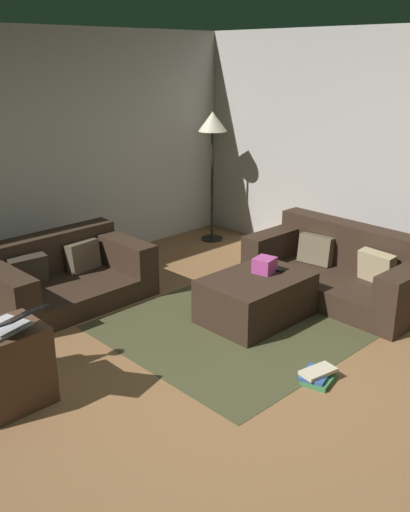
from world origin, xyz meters
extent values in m
plane|color=brown|center=(0.00, 0.00, 0.00)|extent=(6.40, 6.40, 0.00)
cube|color=#332319|center=(0.14, 2.15, 0.11)|extent=(1.56, 1.00, 0.21)
cube|color=#332319|center=(0.13, 2.52, 0.42)|extent=(1.55, 0.27, 0.41)
cube|color=#332319|center=(0.79, 2.16, 0.37)|extent=(0.26, 0.98, 0.31)
cube|color=#332319|center=(-0.51, 2.14, 0.37)|extent=(0.26, 0.98, 0.31)
cube|color=brown|center=(0.45, 2.32, 0.36)|extent=(0.38, 0.20, 0.31)
cube|color=#372D24|center=(-0.17, 2.31, 0.36)|extent=(0.37, 0.18, 0.31)
cube|color=#332319|center=(2.15, 0.39, 0.12)|extent=(0.92, 1.80, 0.24)
cube|color=#332319|center=(2.48, 0.39, 0.46)|extent=(0.26, 1.79, 0.45)
cube|color=#332319|center=(2.14, -0.38, 0.38)|extent=(0.90, 0.25, 0.29)
cube|color=#332319|center=(2.16, 1.17, 0.38)|extent=(0.90, 0.25, 0.29)
cube|color=tan|center=(2.27, 0.03, 0.39)|extent=(0.19, 0.37, 0.31)
cube|color=brown|center=(2.28, 0.75, 0.39)|extent=(0.20, 0.38, 0.31)
cube|color=#332319|center=(1.20, 0.62, 0.21)|extent=(0.98, 0.69, 0.41)
cube|color=#B23F8C|center=(1.34, 0.65, 0.48)|extent=(0.22, 0.21, 0.14)
cube|color=black|center=(1.44, 0.61, 0.42)|extent=(0.09, 0.17, 0.02)
cube|color=#4C3323|center=(-1.06, 0.91, 0.29)|extent=(0.52, 0.44, 0.58)
cube|color=silver|center=(-1.06, 0.91, 0.59)|extent=(0.39, 0.34, 0.02)
cube|color=black|center=(-1.01, 0.74, 0.71)|extent=(0.38, 0.32, 0.12)
cube|color=#387A47|center=(0.73, -0.42, 0.02)|extent=(0.30, 0.26, 0.04)
cube|color=#2D5193|center=(0.72, -0.40, 0.05)|extent=(0.30, 0.25, 0.02)
cube|color=beige|center=(0.73, -0.41, 0.08)|extent=(0.30, 0.19, 0.03)
cylinder|color=black|center=(2.58, 2.60, 0.01)|extent=(0.28, 0.28, 0.02)
cylinder|color=black|center=(2.58, 2.60, 0.71)|extent=(0.04, 0.04, 1.41)
cone|color=beige|center=(2.58, 2.60, 1.53)|extent=(0.36, 0.36, 0.24)
cube|color=#404026|center=(1.20, 0.62, 0.00)|extent=(2.60, 2.00, 0.01)
camera|label=1|loc=(-2.42, -2.47, 2.31)|focal=39.56mm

